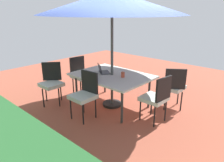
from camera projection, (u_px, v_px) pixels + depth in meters
ground_plane at (112, 105)px, 5.04m from camera, size 10.00×10.00×0.02m
dining_table at (112, 77)px, 4.81m from camera, size 1.71×1.27×0.76m
patio_umbrella at (112, 3)px, 4.29m from camera, size 3.09×3.09×2.53m
chair_north at (85, 93)px, 4.30m from camera, size 0.46×0.47×0.98m
chair_west at (156, 97)px, 4.12m from camera, size 0.48×0.47×0.98m
chair_northeast at (52, 81)px, 5.00m from camera, size 0.59×0.58×0.98m
chair_east at (81, 73)px, 5.59m from camera, size 0.48×0.47×0.98m
chair_southwest at (173, 86)px, 4.71m from camera, size 0.58×0.58×0.98m
laptop at (103, 71)px, 4.91m from camera, size 0.40×0.38×0.21m
cup at (123, 75)px, 4.60m from camera, size 0.08×0.08×0.12m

